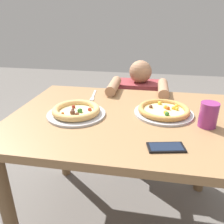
{
  "coord_description": "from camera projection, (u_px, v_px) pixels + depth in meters",
  "views": [
    {
      "loc": [
        0.12,
        -1.11,
        1.26
      ],
      "look_at": [
        -0.07,
        -0.04,
        0.78
      ],
      "focal_mm": 36.47,
      "sensor_mm": 36.0,
      "label": 1
    }
  ],
  "objects": [
    {
      "name": "ground_plane",
      "position": [
        123.0,
        217.0,
        1.52
      ],
      "size": [
        8.0,
        8.0,
        0.0
      ],
      "primitive_type": "plane",
      "color": "#66605B"
    },
    {
      "name": "dining_table",
      "position": [
        125.0,
        133.0,
        1.27
      ],
      "size": [
        1.24,
        0.9,
        0.75
      ],
      "color": "#936D47",
      "rests_on": "ground"
    },
    {
      "name": "pizza_near",
      "position": [
        76.0,
        111.0,
        1.22
      ],
      "size": [
        0.31,
        0.31,
        0.05
      ],
      "color": "#B7B7BC",
      "rests_on": "dining_table"
    },
    {
      "name": "pizza_far",
      "position": [
        164.0,
        111.0,
        1.23
      ],
      "size": [
        0.32,
        0.32,
        0.04
      ],
      "color": "#B7B7BC",
      "rests_on": "dining_table"
    },
    {
      "name": "drink_cup_colored",
      "position": [
        208.0,
        115.0,
        1.08
      ],
      "size": [
        0.09,
        0.09,
        0.12
      ],
      "color": "#8C2D72",
      "rests_on": "dining_table"
    },
    {
      "name": "fork",
      "position": [
        93.0,
        96.0,
        1.51
      ],
      "size": [
        0.04,
        0.2,
        0.0
      ],
      "color": "silver",
      "rests_on": "dining_table"
    },
    {
      "name": "cell_phone",
      "position": [
        166.0,
        147.0,
        0.92
      ],
      "size": [
        0.16,
        0.1,
        0.01
      ],
      "color": "black",
      "rests_on": "dining_table"
    },
    {
      "name": "diner_seated",
      "position": [
        138.0,
        121.0,
        1.92
      ],
      "size": [
        0.41,
        0.52,
        0.93
      ],
      "color": "#333847",
      "rests_on": "ground"
    }
  ]
}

